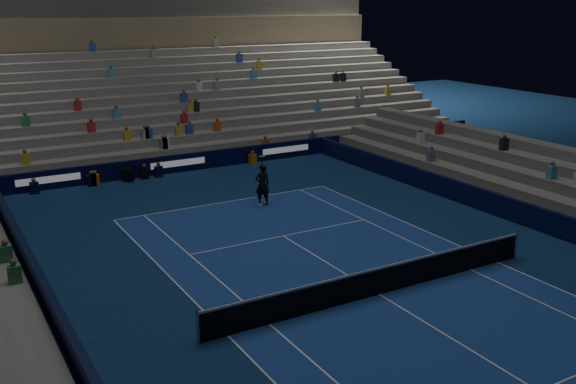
{
  "coord_description": "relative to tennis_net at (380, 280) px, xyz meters",
  "views": [
    {
      "loc": [
        -12.37,
        -15.37,
        9.26
      ],
      "look_at": [
        0.0,
        6.0,
        2.0
      ],
      "focal_mm": 40.38,
      "sensor_mm": 36.0,
      "label": 1
    }
  ],
  "objects": [
    {
      "name": "ground",
      "position": [
        0.0,
        0.0,
        -0.5
      ],
      "size": [
        90.0,
        90.0,
        0.0
      ],
      "primitive_type": "plane",
      "color": "#0D274F",
      "rests_on": "ground"
    },
    {
      "name": "court_surface",
      "position": [
        0.0,
        0.0,
        -0.5
      ],
      "size": [
        10.97,
        23.77,
        0.01
      ],
      "primitive_type": "cube",
      "color": "navy",
      "rests_on": "ground"
    },
    {
      "name": "sponsor_barrier_far",
      "position": [
        0.0,
        18.5,
        -0.0
      ],
      "size": [
        44.0,
        0.25,
        1.0
      ],
      "primitive_type": "cube",
      "color": "black",
      "rests_on": "ground"
    },
    {
      "name": "sponsor_barrier_east",
      "position": [
        9.7,
        0.0,
        -0.0
      ],
      "size": [
        0.25,
        37.0,
        1.0
      ],
      "primitive_type": "cube",
      "color": "black",
      "rests_on": "ground"
    },
    {
      "name": "sponsor_barrier_west",
      "position": [
        -9.7,
        0.0,
        -0.0
      ],
      "size": [
        0.25,
        37.0,
        1.0
      ],
      "primitive_type": "cube",
      "color": "black",
      "rests_on": "ground"
    },
    {
      "name": "grandstand_main",
      "position": [
        0.0,
        27.9,
        2.87
      ],
      "size": [
        44.0,
        15.2,
        11.2
      ],
      "color": "slate",
      "rests_on": "ground"
    },
    {
      "name": "tennis_net",
      "position": [
        0.0,
        0.0,
        0.0
      ],
      "size": [
        12.9,
        0.1,
        1.1
      ],
      "color": "#B2B2B7",
      "rests_on": "ground"
    },
    {
      "name": "tennis_player",
      "position": [
        1.27,
        10.6,
        0.5
      ],
      "size": [
        0.78,
        0.55,
        2.0
      ],
      "primitive_type": "imported",
      "rotation": [
        0.0,
        0.0,
        3.04
      ],
      "color": "black",
      "rests_on": "ground"
    },
    {
      "name": "broadcast_camera",
      "position": [
        -2.93,
        18.03,
        -0.15
      ],
      "size": [
        0.73,
        1.07,
        0.69
      ],
      "color": "black",
      "rests_on": "ground"
    }
  ]
}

